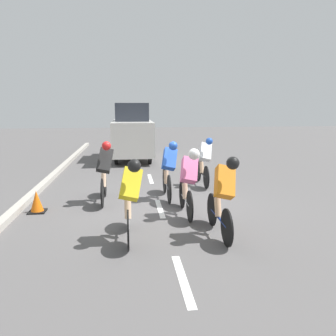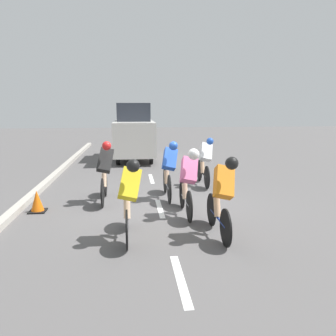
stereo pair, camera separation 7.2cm
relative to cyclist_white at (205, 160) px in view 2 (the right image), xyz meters
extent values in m
plane|color=#565454|center=(1.54, 1.71, -0.75)|extent=(60.00, 60.00, 0.00)
cube|color=white|center=(1.54, 5.35, -0.75)|extent=(0.12, 1.40, 0.01)
cube|color=white|center=(1.54, 2.15, -0.75)|extent=(0.12, 1.40, 0.01)
cube|color=white|center=(1.54, -1.05, -0.75)|extent=(0.12, 1.40, 0.01)
cube|color=#A8A399|center=(4.74, 2.15, -0.68)|extent=(0.20, 26.70, 0.14)
cylinder|color=black|center=(0.04, -0.60, -0.42)|extent=(0.03, 0.66, 0.66)
cylinder|color=black|center=(0.04, 0.45, -0.42)|extent=(0.03, 0.66, 0.66)
cylinder|color=black|center=(0.04, -0.07, -0.42)|extent=(0.04, 1.05, 0.04)
cylinder|color=black|center=(0.04, -0.26, -0.21)|extent=(0.04, 0.04, 0.42)
cylinder|color=#1999D8|center=(0.04, -0.12, -0.32)|extent=(0.07, 0.07, 0.16)
cylinder|color=#DBAD84|center=(0.04, -0.15, -0.24)|extent=(0.12, 0.23, 0.36)
cube|color=white|center=(-0.02, 0.03, 0.25)|extent=(0.43, 0.46, 0.60)
sphere|color=blue|center=(-0.08, 0.25, 0.59)|extent=(0.20, 0.20, 0.20)
cylinder|color=black|center=(0.63, 3.36, -0.43)|extent=(0.03, 0.65, 0.65)
cylinder|color=black|center=(0.63, 4.36, -0.43)|extent=(0.03, 0.65, 0.65)
cylinder|color=navy|center=(0.63, 3.86, -0.43)|extent=(0.04, 1.00, 0.04)
cylinder|color=navy|center=(0.63, 3.68, -0.22)|extent=(0.04, 0.04, 0.42)
cylinder|color=white|center=(0.63, 3.81, -0.33)|extent=(0.07, 0.07, 0.16)
cylinder|color=#DBAD84|center=(0.63, 3.78, -0.25)|extent=(0.12, 0.23, 0.36)
cube|color=orange|center=(0.57, 3.96, 0.26)|extent=(0.44, 0.49, 0.63)
sphere|color=black|center=(0.50, 4.18, 0.64)|extent=(0.22, 0.22, 0.22)
cylinder|color=black|center=(2.86, 0.89, -0.41)|extent=(0.03, 0.68, 0.68)
cylinder|color=black|center=(2.86, 1.88, -0.41)|extent=(0.03, 0.68, 0.68)
cylinder|color=black|center=(2.86, 1.39, -0.41)|extent=(0.04, 0.99, 0.04)
cylinder|color=black|center=(2.86, 1.21, -0.20)|extent=(0.04, 0.04, 0.42)
cylinder|color=#1999D8|center=(2.86, 1.34, -0.31)|extent=(0.07, 0.07, 0.16)
cylinder|color=beige|center=(2.86, 1.31, -0.23)|extent=(0.12, 0.23, 0.36)
cube|color=black|center=(2.80, 1.49, 0.29)|extent=(0.44, 0.50, 0.64)
sphere|color=red|center=(2.74, 1.71, 0.67)|extent=(0.21, 0.21, 0.21)
cylinder|color=black|center=(1.28, 0.77, -0.40)|extent=(0.03, 0.71, 0.71)
cylinder|color=black|center=(1.28, 1.78, -0.40)|extent=(0.03, 0.71, 0.71)
cylinder|color=#B7B7BC|center=(1.28, 1.27, -0.40)|extent=(0.04, 1.01, 0.04)
cylinder|color=#B7B7BC|center=(1.28, 1.10, -0.19)|extent=(0.04, 0.04, 0.42)
cylinder|color=white|center=(1.28, 1.22, -0.30)|extent=(0.07, 0.07, 0.16)
cylinder|color=#DBAD84|center=(1.28, 1.20, -0.22)|extent=(0.12, 0.23, 0.36)
cube|color=blue|center=(1.22, 1.37, 0.28)|extent=(0.44, 0.47, 0.61)
sphere|color=blue|center=(1.16, 1.59, 0.64)|extent=(0.22, 0.22, 0.22)
cylinder|color=black|center=(2.27, 3.32, -0.42)|extent=(0.03, 0.66, 0.66)
cylinder|color=black|center=(2.27, 4.28, -0.42)|extent=(0.03, 0.66, 0.66)
cylinder|color=#B7B7BC|center=(2.27, 3.80, -0.42)|extent=(0.04, 0.95, 0.04)
cylinder|color=#B7B7BC|center=(2.27, 3.63, -0.21)|extent=(0.04, 0.04, 0.42)
cylinder|color=green|center=(2.27, 3.75, -0.32)|extent=(0.07, 0.07, 0.16)
cylinder|color=beige|center=(2.27, 3.73, -0.24)|extent=(0.12, 0.23, 0.36)
cube|color=yellow|center=(2.21, 3.90, 0.26)|extent=(0.44, 0.47, 0.61)
sphere|color=black|center=(2.15, 4.12, 0.62)|extent=(0.22, 0.22, 0.22)
cylinder|color=black|center=(1.02, 2.15, -0.43)|extent=(0.03, 0.65, 0.65)
cylinder|color=black|center=(1.02, 3.12, -0.43)|extent=(0.03, 0.65, 0.65)
cylinder|color=#B7B7BC|center=(1.02, 2.63, -0.43)|extent=(0.04, 0.97, 0.04)
cylinder|color=#B7B7BC|center=(1.02, 2.46, -0.22)|extent=(0.04, 0.04, 0.42)
cylinder|color=green|center=(1.02, 2.58, -0.33)|extent=(0.07, 0.07, 0.16)
cylinder|color=beige|center=(1.02, 2.56, -0.25)|extent=(0.12, 0.23, 0.36)
cube|color=pink|center=(0.97, 2.73, 0.25)|extent=(0.42, 0.47, 0.60)
sphere|color=white|center=(0.92, 2.95, 0.62)|extent=(0.24, 0.24, 0.24)
cylinder|color=black|center=(1.37, -3.94, -0.43)|extent=(0.14, 0.64, 0.64)
cylinder|color=black|center=(2.73, -3.94, -0.43)|extent=(0.14, 0.64, 0.64)
cylinder|color=black|center=(1.37, -6.46, -0.43)|extent=(0.14, 0.64, 0.64)
cylinder|color=black|center=(2.73, -6.46, -0.43)|extent=(0.14, 0.64, 0.64)
cube|color=silver|center=(2.05, -5.20, 0.26)|extent=(1.70, 4.07, 1.39)
cube|color=#2D333D|center=(2.05, -5.41, 1.34)|extent=(1.39, 2.24, 0.77)
cube|color=black|center=(4.29, 2.08, -0.74)|extent=(0.36, 0.36, 0.03)
cone|color=orange|center=(4.29, 2.08, -0.49)|extent=(0.28, 0.28, 0.46)
camera|label=1|loc=(2.24, 9.40, 1.56)|focal=35.00mm
camera|label=2|loc=(2.17, 9.41, 1.56)|focal=35.00mm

